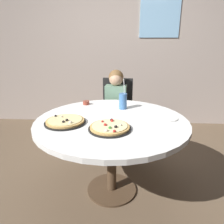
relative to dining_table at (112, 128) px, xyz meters
The scene contains 10 objects.
ground_plane 0.66m from the dining_table, ahead, with size 8.00×8.00×0.00m, color brown.
wall_with_window 2.10m from the dining_table, 89.91° to the left, with size 5.20×0.14×2.90m.
dining_table is the anchor object (origin of this frame).
chair_wooden 0.94m from the dining_table, 89.50° to the left, with size 0.43×0.43×0.95m.
diner_child 0.77m from the dining_table, 90.51° to the left, with size 0.28×0.42×1.08m.
pizza_veggie 0.41m from the dining_table, 162.63° to the right, with size 0.34×0.34×0.05m.
pizza_cheese 0.25m from the dining_table, 90.77° to the right, with size 0.33×0.33×0.05m.
soda_cup 0.37m from the dining_table, 73.25° to the left, with size 0.08×0.08×0.31m.
sauce_bowl 0.55m from the dining_table, 125.02° to the left, with size 0.07×0.07×0.04m, color brown.
plate_small 0.50m from the dining_table, ahead, with size 0.18×0.18×0.01m, color white.
Camera 1 is at (0.11, -1.67, 1.38)m, focal length 32.61 mm.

